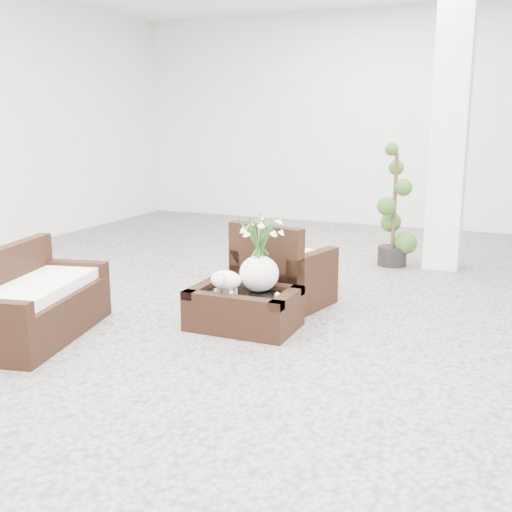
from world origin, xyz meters
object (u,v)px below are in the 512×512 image
at_px(coffee_table, 244,310).
at_px(loveseat, 36,294).
at_px(topiary, 394,206).
at_px(armchair, 284,263).

relative_size(coffee_table, loveseat, 0.65).
height_order(loveseat, topiary, topiary).
height_order(coffee_table, topiary, topiary).
xyz_separation_m(coffee_table, topiary, (0.70, 2.85, 0.57)).
height_order(coffee_table, armchair, armchair).
xyz_separation_m(armchair, topiary, (0.63, 2.06, 0.32)).
height_order(coffee_table, loveseat, loveseat).
bearing_deg(armchair, loveseat, 60.46).
bearing_deg(coffee_table, armchair, 84.79).
distance_m(coffee_table, topiary, 2.99).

